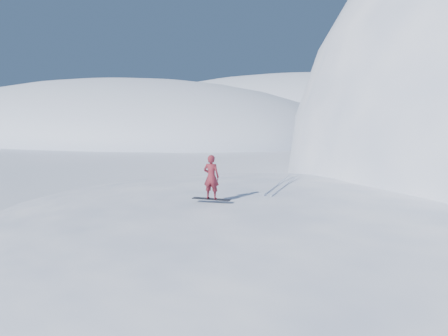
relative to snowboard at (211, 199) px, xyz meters
The scene contains 9 objects.
ground 3.93m from the snowboard, ahead, with size 400.00×400.00×0.00m, color white.
near_ridge 5.80m from the snowboard, 39.36° to the left, with size 36.00×28.00×4.80m, color white.
far_ridge_a 90.14m from the snowboard, 137.96° to the left, with size 120.00×70.00×28.00m, color white.
far_ridge_c 116.38m from the snowboard, 108.50° to the left, with size 140.00×90.00×36.00m, color white.
wind_bumps 4.27m from the snowboard, 44.35° to the left, with size 16.00×14.40×1.00m.
snowboard is the anchor object (origin of this frame).
snowboarder 0.86m from the snowboard, ahead, with size 0.62×0.41×1.70m, color maroon.
vapor_plume 64.66m from the snowboard, 151.53° to the left, with size 10.54×8.43×7.38m, color white.
board_tracks 4.79m from the snowboard, 76.10° to the left, with size 1.35×5.95×0.04m.
Camera 1 is at (4.67, -13.26, 5.68)m, focal length 32.00 mm.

